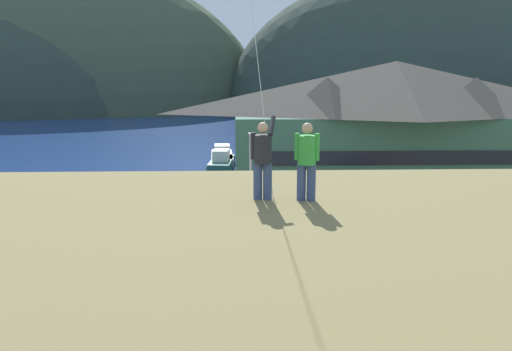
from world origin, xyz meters
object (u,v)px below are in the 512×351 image
at_px(parked_car_corner_spot, 215,235).
at_px(moored_boat_outer_mooring, 288,160).
at_px(parked_car_mid_row_near, 236,283).
at_px(person_kite_flyer, 263,158).
at_px(parked_car_lone_by_shed, 397,282).
at_px(parked_car_front_row_silver, 423,229).
at_px(parked_car_back_row_left, 341,228).
at_px(person_companion, 307,159).
at_px(moored_boat_wharfside, 222,163).
at_px(parking_light_pole, 250,174).
at_px(wharf_dock, 254,162).
at_px(harbor_lodge, 394,123).
at_px(parked_car_mid_row_far, 88,279).
at_px(moored_boat_inner_slip, 222,157).

bearing_deg(parked_car_corner_spot, moored_boat_outer_mooring, 75.83).
height_order(parked_car_mid_row_near, person_kite_flyer, person_kite_flyer).
relative_size(moored_boat_outer_mooring, parked_car_lone_by_shed, 1.85).
bearing_deg(parked_car_front_row_silver, parked_car_corner_spot, -177.45).
relative_size(parked_car_back_row_left, person_companion, 2.50).
xyz_separation_m(moored_boat_wharfside, parking_light_pole, (2.55, -21.07, 3.01)).
height_order(parked_car_corner_spot, person_companion, person_companion).
xyz_separation_m(parked_car_back_row_left, parking_light_pole, (-5.22, 2.91, 2.67)).
relative_size(parked_car_mid_row_near, person_kite_flyer, 2.32).
bearing_deg(parked_car_front_row_silver, parked_car_back_row_left, 175.54).
bearing_deg(person_kite_flyer, wharf_dock, 88.53).
distance_m(wharf_dock, parked_car_corner_spot, 27.28).
relative_size(moored_boat_wharfside, parked_car_corner_spot, 1.68).
height_order(harbor_lodge, parked_car_corner_spot, harbor_lodge).
bearing_deg(parking_light_pole, parked_car_back_row_left, -29.13).
bearing_deg(parked_car_corner_spot, parked_car_mid_row_far, -131.86).
distance_m(parking_light_pole, person_companion, 20.72).
bearing_deg(moored_boat_inner_slip, parking_light_pole, -84.00).
bearing_deg(parked_car_mid_row_near, parked_car_back_row_left, 51.31).
bearing_deg(parked_car_front_row_silver, person_companion, -118.57).
bearing_deg(parked_car_back_row_left, parked_car_mid_row_far, -151.36).
height_order(harbor_lodge, parked_car_front_row_silver, harbor_lodge).
xyz_separation_m(moored_boat_inner_slip, parked_car_mid_row_far, (-4.89, -34.57, 0.34)).
height_order(parked_car_mid_row_far, person_kite_flyer, person_kite_flyer).
bearing_deg(moored_boat_outer_mooring, parked_car_mid_row_far, -110.45).
height_order(wharf_dock, parked_car_corner_spot, parked_car_corner_spot).
bearing_deg(moored_boat_outer_mooring, moored_boat_inner_slip, 161.58).
height_order(moored_boat_inner_slip, person_kite_flyer, person_kite_flyer).
height_order(parked_car_back_row_left, parked_car_mid_row_far, same).
bearing_deg(parked_car_mid_row_far, moored_boat_wharfside, 80.92).
bearing_deg(moored_boat_wharfside, person_companion, -85.39).
height_order(parked_car_front_row_silver, person_companion, person_companion).
xyz_separation_m(parked_car_back_row_left, parked_car_mid_row_far, (-12.71, -6.94, 0.00)).
bearing_deg(moored_boat_inner_slip, parked_car_corner_spot, -88.97).
xyz_separation_m(parked_car_back_row_left, parked_car_corner_spot, (-7.31, -0.91, 0.00)).
bearing_deg(person_companion, parked_car_back_row_left, 75.61).
bearing_deg(wharf_dock, moored_boat_outer_mooring, -14.64).
xyz_separation_m(moored_boat_outer_mooring, parked_car_back_row_left, (0.70, -25.26, 0.34)).
distance_m(parked_car_corner_spot, parked_car_mid_row_far, 8.10).
height_order(person_kite_flyer, person_companion, person_kite_flyer).
bearing_deg(person_kite_flyer, parked_car_mid_row_far, 125.52).
bearing_deg(parked_car_corner_spot, harbor_lodge, 46.10).
bearing_deg(wharf_dock, parking_light_pole, -92.27).
bearing_deg(parked_car_mid_row_far, moored_boat_inner_slip, 81.95).
distance_m(wharf_dock, person_companion, 44.21).
distance_m(parked_car_mid_row_near, parked_car_mid_row_far, 6.65).
relative_size(moored_boat_wharfside, parked_car_back_row_left, 1.65).
bearing_deg(moored_boat_outer_mooring, parked_car_lone_by_shed, -87.16).
xyz_separation_m(wharf_dock, parked_car_mid_row_near, (-1.79, -33.80, 0.71)).
bearing_deg(moored_boat_outer_mooring, moored_boat_wharfside, -169.74).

